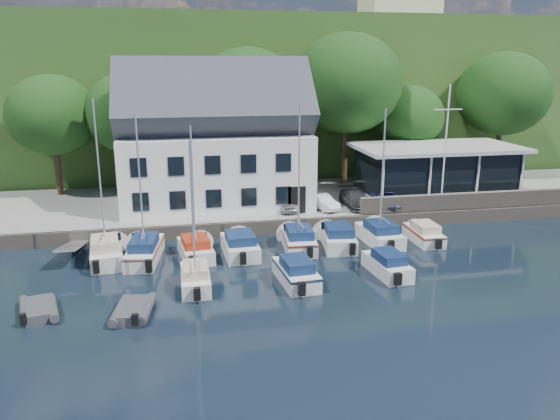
# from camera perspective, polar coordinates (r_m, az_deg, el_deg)

# --- Properties ---
(ground) EXTENTS (180.00, 180.00, 0.00)m
(ground) POSITION_cam_1_polar(r_m,az_deg,el_deg) (29.32, 10.06, -8.57)
(ground) COLOR black
(ground) RESTS_ON ground
(quay) EXTENTS (60.00, 13.00, 1.00)m
(quay) POSITION_cam_1_polar(r_m,az_deg,el_deg) (45.03, 2.23, 0.83)
(quay) COLOR gray
(quay) RESTS_ON ground
(quay_face) EXTENTS (60.00, 0.30, 1.00)m
(quay_face) POSITION_cam_1_polar(r_m,az_deg,el_deg) (38.96, 4.39, -1.52)
(quay_face) COLOR #72665B
(quay_face) RESTS_ON ground
(hillside) EXTENTS (160.00, 75.00, 16.00)m
(hillside) POSITION_cam_1_polar(r_m,az_deg,el_deg) (87.59, -4.49, 12.82)
(hillside) COLOR #264E1D
(hillside) RESTS_ON ground
(field_patch) EXTENTS (50.00, 30.00, 0.30)m
(field_patch) POSITION_cam_1_polar(r_m,az_deg,el_deg) (96.73, -0.21, 17.92)
(field_patch) COLOR #4C592C
(field_patch) RESTS_ON hillside
(harbor_building) EXTENTS (14.40, 8.20, 8.70)m
(harbor_building) POSITION_cam_1_polar(r_m,az_deg,el_deg) (42.04, -6.78, 6.45)
(harbor_building) COLOR silver
(harbor_building) RESTS_ON quay
(club_pavilion) EXTENTS (13.20, 7.20, 4.10)m
(club_pavilion) POSITION_cam_1_polar(r_m,az_deg,el_deg) (46.82, 15.95, 4.01)
(club_pavilion) COLOR black
(club_pavilion) RESTS_ON quay
(seawall) EXTENTS (18.00, 0.50, 1.20)m
(seawall) POSITION_cam_1_polar(r_m,az_deg,el_deg) (43.67, 19.66, 0.96)
(seawall) COLOR #72665B
(seawall) RESTS_ON quay
(gangway) EXTENTS (1.20, 6.00, 1.40)m
(gangway) POSITION_cam_1_polar(r_m,az_deg,el_deg) (36.51, -20.66, -4.49)
(gangway) COLOR silver
(gangway) RESTS_ON ground
(car_silver) EXTENTS (1.66, 3.60, 1.19)m
(car_silver) POSITION_cam_1_polar(r_m,az_deg,el_deg) (40.64, 0.59, 0.84)
(car_silver) COLOR #B6B5BA
(car_silver) RESTS_ON quay
(car_white) EXTENTS (2.22, 3.53, 1.10)m
(car_white) POSITION_cam_1_polar(r_m,az_deg,el_deg) (41.01, 4.44, 0.86)
(car_white) COLOR silver
(car_white) RESTS_ON quay
(car_dgrey) EXTENTS (1.74, 4.23, 1.22)m
(car_dgrey) POSITION_cam_1_polar(r_m,az_deg,el_deg) (41.91, 7.87, 1.17)
(car_dgrey) COLOR #313036
(car_dgrey) RESTS_ON quay
(car_blue) EXTENTS (2.14, 3.89, 1.26)m
(car_blue) POSITION_cam_1_polar(r_m,az_deg,el_deg) (42.35, 11.02, 1.20)
(car_blue) COLOR navy
(car_blue) RESTS_ON quay
(flagpole) EXTENTS (2.19, 0.20, 9.14)m
(flagpole) POSITION_cam_1_polar(r_m,az_deg,el_deg) (42.73, 16.89, 6.34)
(flagpole) COLOR silver
(flagpole) RESTS_ON quay
(tree_0) EXTENTS (7.16, 7.16, 9.79)m
(tree_0) POSITION_cam_1_polar(r_m,az_deg,el_deg) (48.20, -22.50, 7.18)
(tree_0) COLOR #143710
(tree_0) RESTS_ON quay
(tree_1) EXTENTS (7.27, 7.27, 9.94)m
(tree_1) POSITION_cam_1_polar(r_m,az_deg,el_deg) (46.82, -15.29, 7.68)
(tree_1) COLOR #143710
(tree_1) RESTS_ON quay
(tree_2) EXTENTS (8.74, 8.74, 11.94)m
(tree_2) POSITION_cam_1_polar(r_m,az_deg,el_deg) (47.32, -3.34, 9.49)
(tree_2) COLOR #143710
(tree_2) RESTS_ON quay
(tree_3) EXTENTS (9.67, 9.67, 13.22)m
(tree_3) POSITION_cam_1_polar(r_m,az_deg,el_deg) (49.18, 6.92, 10.37)
(tree_3) COLOR #143710
(tree_3) RESTS_ON quay
(tree_4) EXTENTS (6.37, 6.37, 8.71)m
(tree_4) POSITION_cam_1_polar(r_m,az_deg,el_deg) (51.49, 13.20, 7.78)
(tree_4) COLOR #143710
(tree_4) RESTS_ON quay
(tree_5) EXTENTS (8.51, 8.51, 11.64)m
(tree_5) POSITION_cam_1_polar(r_m,az_deg,el_deg) (55.79, 22.09, 9.14)
(tree_5) COLOR #143710
(tree_5) RESTS_ON quay
(boat_r1_0) EXTENTS (2.74, 6.49, 9.56)m
(boat_r1_0) POSITION_cam_1_polar(r_m,az_deg,el_deg) (33.55, -18.27, 2.54)
(boat_r1_0) COLOR silver
(boat_r1_0) RESTS_ON ground
(boat_r1_1) EXTENTS (2.76, 7.12, 9.21)m
(boat_r1_1) POSITION_cam_1_polar(r_m,az_deg,el_deg) (33.20, -14.41, 2.40)
(boat_r1_1) COLOR silver
(boat_r1_1) RESTS_ON ground
(boat_r1_2) EXTENTS (2.62, 5.68, 8.35)m
(boat_r1_2) POSITION_cam_1_polar(r_m,az_deg,el_deg) (33.13, -9.07, 1.90)
(boat_r1_2) COLOR silver
(boat_r1_2) RESTS_ON ground
(boat_r1_3) EXTENTS (2.39, 5.94, 1.47)m
(boat_r1_3) POSITION_cam_1_polar(r_m,az_deg,el_deg) (34.26, -4.22, -3.49)
(boat_r1_3) COLOR silver
(boat_r1_3) RESTS_ON ground
(boat_r1_4) EXTENTS (2.51, 6.24, 9.15)m
(boat_r1_4) POSITION_cam_1_polar(r_m,az_deg,el_deg) (34.25, 2.00, 3.21)
(boat_r1_4) COLOR silver
(boat_r1_4) RESTS_ON ground
(boat_r1_5) EXTENTS (2.85, 6.09, 1.52)m
(boat_r1_5) POSITION_cam_1_polar(r_m,az_deg,el_deg) (35.79, 6.05, -2.66)
(boat_r1_5) COLOR silver
(boat_r1_5) RESTS_ON ground
(boat_r1_6) EXTENTS (2.46, 6.18, 8.98)m
(boat_r1_6) POSITION_cam_1_polar(r_m,az_deg,el_deg) (36.04, 10.65, 3.43)
(boat_r1_6) COLOR silver
(boat_r1_6) RESTS_ON ground
(boat_r1_7) EXTENTS (1.83, 5.47, 1.34)m
(boat_r1_7) POSITION_cam_1_polar(r_m,az_deg,el_deg) (37.88, 14.80, -2.22)
(boat_r1_7) COLOR silver
(boat_r1_7) RESTS_ON ground
(boat_r2_1) EXTENTS (1.66, 5.37, 8.37)m
(boat_r2_1) POSITION_cam_1_polar(r_m,az_deg,el_deg) (28.56, -9.14, -0.25)
(boat_r2_1) COLOR silver
(boat_r2_1) RESTS_ON ground
(boat_r2_2) EXTENTS (2.32, 5.77, 1.46)m
(boat_r2_2) POSITION_cam_1_polar(r_m,az_deg,el_deg) (29.95, 1.69, -6.28)
(boat_r2_2) COLOR silver
(boat_r2_2) RESTS_ON ground
(boat_r2_3) EXTENTS (2.20, 5.49, 1.40)m
(boat_r2_3) POSITION_cam_1_polar(r_m,az_deg,el_deg) (31.70, 11.13, -5.39)
(boat_r2_3) COLOR silver
(boat_r2_3) RESTS_ON ground
(dinghy_0) EXTENTS (2.47, 3.31, 0.69)m
(dinghy_0) POSITION_cam_1_polar(r_m,az_deg,el_deg) (28.92, -23.93, -9.32)
(dinghy_0) COLOR #39393E
(dinghy_0) RESTS_ON ground
(dinghy_1) EXTENTS (2.19, 3.23, 0.70)m
(dinghy_1) POSITION_cam_1_polar(r_m,az_deg,el_deg) (27.33, -15.10, -9.91)
(dinghy_1) COLOR #39393E
(dinghy_1) RESTS_ON ground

